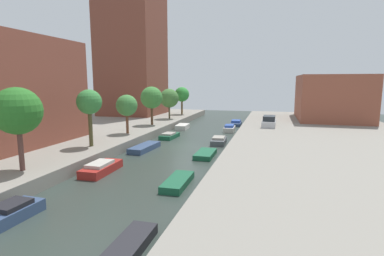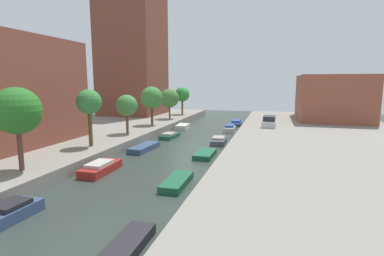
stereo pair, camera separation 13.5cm
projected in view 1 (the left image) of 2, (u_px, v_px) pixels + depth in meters
ground_plane at (185, 146)px, 32.53m from camera, size 84.00×84.00×0.00m
quay_left at (67, 135)px, 36.31m from camera, size 20.00×64.00×1.00m
quay_right at (335, 150)px, 28.59m from camera, size 20.00×64.00×1.00m
apartment_tower_far at (132, 55)px, 54.22m from camera, size 10.00×10.42×21.64m
low_block_right at (331, 97)px, 47.26m from camera, size 10.00×13.57×7.01m
street_tree_0 at (17, 111)px, 19.59m from camera, size 3.14×3.14×5.62m
street_tree_1 at (89, 103)px, 27.23m from camera, size 2.28×2.28×5.28m
street_tree_2 at (127, 106)px, 34.28m from camera, size 2.46×2.46×4.50m
street_tree_3 at (152, 98)px, 41.22m from camera, size 3.05×3.05×5.33m
street_tree_4 at (169, 98)px, 48.28m from camera, size 3.07×3.07×4.88m
street_tree_5 at (182, 95)px, 54.95m from camera, size 2.69×2.69×5.02m
parked_car at (269, 122)px, 40.32m from camera, size 1.92×4.74×1.45m
moored_boat_left_0 at (12, 212)px, 15.14m from camera, size 1.58×3.06×0.88m
moored_boat_left_1 at (101, 168)px, 22.94m from camera, size 1.62×3.99×0.88m
moored_boat_left_2 at (145, 148)px, 30.55m from camera, size 1.78×4.66×0.55m
moored_boat_left_3 at (169, 136)px, 37.07m from camera, size 1.71×3.46×0.71m
moored_boat_left_4 at (182, 127)px, 44.38m from camera, size 1.80×3.41×0.68m
moored_boat_right_0 at (126, 249)px, 12.04m from camera, size 1.27×3.99×0.48m
moored_boat_right_1 at (178, 182)px, 20.17m from camera, size 1.44×3.86×0.48m
moored_boat_right_2 at (205, 154)px, 28.01m from camera, size 1.61×3.66×0.45m
moored_boat_right_3 at (219, 141)px, 33.76m from camera, size 1.72×3.49×0.82m
moored_boat_right_4 at (229, 129)px, 42.11m from camera, size 1.45×3.23×0.99m
moored_boat_right_5 at (236, 123)px, 48.25m from camera, size 1.69×3.72×0.82m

